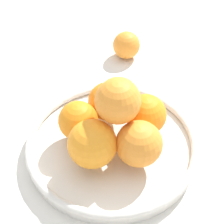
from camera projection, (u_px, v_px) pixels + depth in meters
name	position (u px, v px, depth m)	size (l,w,h in m)	color
ground_plane	(112.00, 151.00, 0.69)	(4.00, 4.00, 0.00)	silver
fruit_bowl	(112.00, 145.00, 0.68)	(0.31, 0.31, 0.03)	silver
orange_pile	(115.00, 120.00, 0.63)	(0.19, 0.19, 0.14)	orange
stray_orange	(126.00, 45.00, 0.88)	(0.06, 0.06, 0.06)	orange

